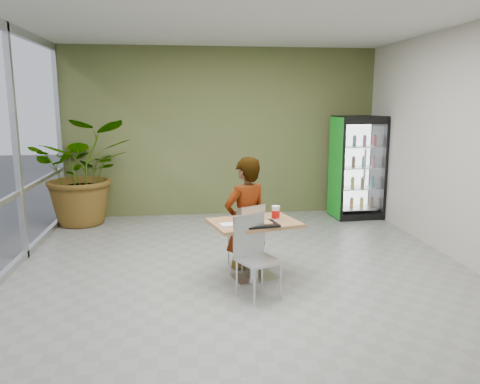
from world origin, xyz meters
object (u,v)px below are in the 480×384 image
(chair_far, at_px, (249,231))
(beverage_fridge, at_px, (357,167))
(dining_table, at_px, (254,238))
(soda_cup, at_px, (276,213))
(potted_plant, at_px, (83,172))
(cafeteria_tray, at_px, (259,224))
(chair_near, at_px, (254,249))
(seated_woman, at_px, (246,224))

(chair_far, relative_size, beverage_fridge, 0.45)
(chair_far, bearing_deg, dining_table, 61.78)
(dining_table, height_order, soda_cup, soda_cup)
(dining_table, xyz_separation_m, potted_plant, (-2.62, 3.13, 0.41))
(soda_cup, height_order, cafeteria_tray, soda_cup)
(chair_near, height_order, beverage_fridge, beverage_fridge)
(cafeteria_tray, height_order, potted_plant, potted_plant)
(chair_far, distance_m, chair_near, 0.93)
(chair_near, distance_m, beverage_fridge, 4.29)
(chair_far, height_order, seated_woman, seated_woman)
(seated_woman, bearing_deg, chair_near, 59.99)
(chair_near, distance_m, potted_plant, 4.41)
(dining_table, distance_m, chair_far, 0.46)
(cafeteria_tray, distance_m, potted_plant, 4.25)
(chair_near, height_order, soda_cup, soda_cup)
(soda_cup, bearing_deg, dining_table, -178.44)
(chair_near, bearing_deg, cafeteria_tray, 43.48)
(potted_plant, bearing_deg, cafeteria_tray, -51.57)
(chair_far, xyz_separation_m, chair_near, (-0.08, -0.92, 0.04))
(soda_cup, xyz_separation_m, potted_plant, (-2.88, 3.12, 0.11))
(dining_table, height_order, cafeteria_tray, cafeteria_tray)
(chair_far, xyz_separation_m, cafeteria_tray, (0.02, -0.66, 0.26))
(dining_table, xyz_separation_m, chair_near, (-0.08, -0.46, 0.01))
(dining_table, bearing_deg, cafeteria_tray, -84.00)
(dining_table, xyz_separation_m, beverage_fridge, (2.43, 2.99, 0.43))
(dining_table, bearing_deg, seated_woman, 94.32)
(beverage_fridge, bearing_deg, chair_near, -128.90)
(chair_far, height_order, beverage_fridge, beverage_fridge)
(potted_plant, bearing_deg, chair_far, -45.44)
(chair_near, height_order, seated_woman, seated_woman)
(dining_table, bearing_deg, beverage_fridge, 50.84)
(potted_plant, bearing_deg, dining_table, -50.04)
(chair_far, xyz_separation_m, soda_cup, (0.26, -0.45, 0.34))
(chair_far, distance_m, cafeteria_tray, 0.71)
(chair_near, distance_m, soda_cup, 0.65)
(seated_woman, xyz_separation_m, potted_plant, (-2.58, 2.63, 0.36))
(chair_near, distance_m, seated_woman, 0.95)
(chair_far, height_order, soda_cup, soda_cup)
(chair_near, xyz_separation_m, seated_woman, (0.04, 0.95, 0.05))
(dining_table, distance_m, soda_cup, 0.40)
(chair_far, height_order, cafeteria_tray, chair_far)
(chair_far, relative_size, soda_cup, 4.75)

